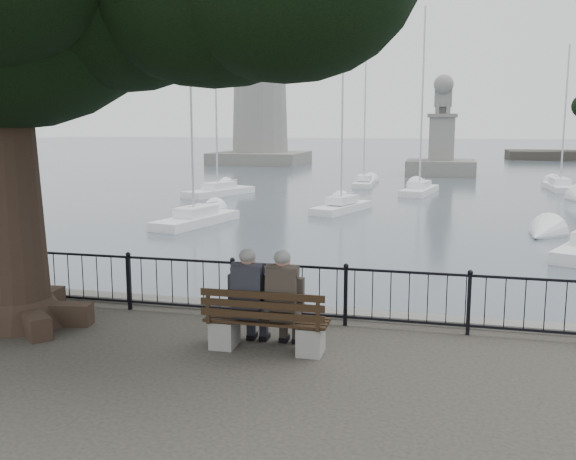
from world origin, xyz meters
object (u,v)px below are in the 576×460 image
(person_right, at_px, (285,304))
(lighthouse, at_px, (260,48))
(lion_monument, at_px, (441,150))
(bench, at_px, (266,329))
(person_left, at_px, (251,301))

(person_right, distance_m, lighthouse, 64.54)
(lighthouse, xyz_separation_m, lion_monument, (20.00, -12.06, -10.53))
(bench, distance_m, lion_monument, 49.00)
(person_left, height_order, lion_monument, lion_monument)
(person_right, xyz_separation_m, lighthouse, (-18.30, 60.91, 10.97))
(lion_monument, bearing_deg, person_left, -92.61)
(lion_monument, bearing_deg, person_right, -91.99)
(person_left, bearing_deg, lighthouse, 106.27)
(bench, xyz_separation_m, person_right, (0.26, 0.11, 0.37))
(bench, height_order, person_right, person_right)
(lighthouse, bearing_deg, lion_monument, -31.10)
(person_right, relative_size, lion_monument, 0.18)
(bench, relative_size, lighthouse, 0.06)
(person_right, relative_size, lighthouse, 0.05)
(bench, bearing_deg, lion_monument, 87.71)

